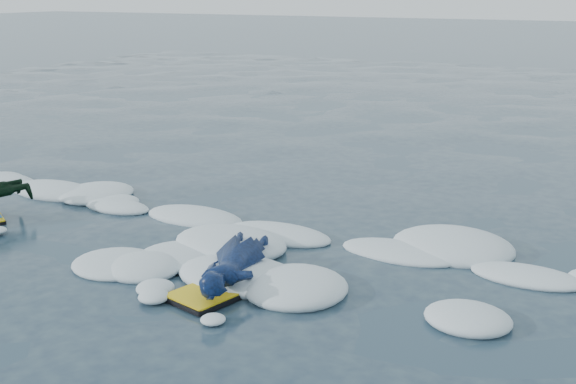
% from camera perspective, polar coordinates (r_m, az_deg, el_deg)
% --- Properties ---
extents(ground, '(120.00, 120.00, 0.00)m').
position_cam_1_polar(ground, '(7.54, -13.17, -5.45)').
color(ground, '#1B3443').
rests_on(ground, ground).
extents(foam_band, '(12.00, 3.10, 0.30)m').
position_cam_1_polar(foam_band, '(8.30, -8.58, -3.22)').
color(foam_band, white).
rests_on(foam_band, ground).
extents(prone_woman_unit, '(0.84, 1.50, 0.36)m').
position_cam_1_polar(prone_woman_unit, '(6.76, -4.43, -5.93)').
color(prone_woman_unit, black).
rests_on(prone_woman_unit, ground).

